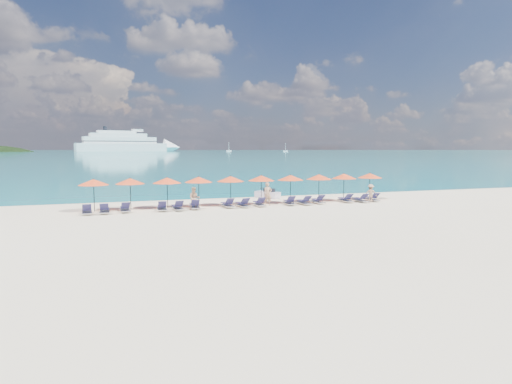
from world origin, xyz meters
name	(u,v)px	position (x,y,z in m)	size (l,w,h in m)	color
ground	(270,215)	(0.00, 0.00, 0.00)	(1400.00, 1400.00, 0.00)	beige
sea	(122,151)	(0.00, 660.00, 0.01)	(1600.00, 1300.00, 0.01)	#1FA9B2
cruise_ship	(131,144)	(12.26, 607.77, 10.65)	(148.55, 54.13, 40.91)	white
sailboat_near	(229,151)	(129.04, 507.99, 1.21)	(6.44, 2.15, 11.81)	white
sailboat_far	(286,151)	(197.38, 483.53, 1.11)	(5.90, 1.97, 10.82)	white
jetski	(268,194)	(3.04, 8.98, 0.34)	(1.92, 2.43, 0.82)	silver
beachgoer_a	(268,194)	(1.35, 4.26, 0.88)	(0.64, 0.42, 1.76)	tan
beachgoer_b	(194,198)	(-4.31, 3.80, 0.81)	(0.78, 0.45, 1.61)	tan
beachgoer_c	(371,193)	(9.97, 3.70, 0.73)	(0.94, 0.44, 1.45)	tan
umbrella_0	(93,182)	(-10.97, 5.15, 2.02)	(2.10, 2.10, 2.28)	black
umbrella_1	(130,181)	(-8.57, 5.32, 2.02)	(2.10, 2.10, 2.28)	black
umbrella_2	(167,180)	(-6.01, 5.21, 2.02)	(2.10, 2.10, 2.28)	black
umbrella_3	(199,180)	(-3.70, 5.33, 2.02)	(2.10, 2.10, 2.28)	black
umbrella_4	(231,179)	(-1.27, 5.29, 2.02)	(2.10, 2.10, 2.28)	black
umbrella_5	(261,178)	(1.19, 5.31, 2.02)	(2.10, 2.10, 2.28)	black
umbrella_6	(291,178)	(3.57, 5.16, 2.02)	(2.10, 2.10, 2.28)	black
umbrella_7	(319,177)	(6.07, 5.19, 2.02)	(2.10, 2.10, 2.28)	black
umbrella_8	(344,176)	(8.43, 5.33, 2.02)	(2.10, 2.10, 2.28)	black
umbrella_9	(370,176)	(10.93, 5.38, 2.02)	(2.10, 2.10, 2.28)	black
lounger_0	(87,211)	(-11.38, 3.92, 0.24)	(0.73, 1.74, 0.66)	silver
lounger_1	(105,210)	(-10.29, 3.93, 0.24)	(0.65, 1.71, 0.66)	silver
lounger_2	(125,209)	(-8.98, 4.14, 0.24)	(0.74, 1.74, 0.66)	silver
lounger_3	(162,207)	(-6.54, 3.99, 0.24)	(0.70, 1.73, 0.66)	silver
lounger_4	(178,207)	(-5.48, 3.89, 0.24)	(0.75, 1.74, 0.66)	silver
lounger_5	(194,206)	(-4.25, 4.13, 0.24)	(0.71, 1.73, 0.66)	silver
lounger_6	(227,204)	(-1.81, 4.16, 0.24)	(0.75, 1.74, 0.66)	silver
lounger_7	(243,204)	(-0.72, 3.94, 0.24)	(0.76, 1.75, 0.66)	silver
lounger_8	(259,203)	(0.59, 4.07, 0.24)	(0.65, 1.71, 0.66)	silver
lounger_9	(289,202)	(3.02, 4.07, 0.24)	(0.79, 1.76, 0.66)	silver
lounger_10	(304,202)	(4.14, 3.87, 0.24)	(0.75, 1.74, 0.66)	silver
lounger_11	(317,201)	(5.44, 4.16, 0.24)	(0.68, 1.72, 0.66)	silver
lounger_12	(346,199)	(7.94, 4.16, 0.24)	(0.67, 1.72, 0.66)	silver
lounger_13	(360,199)	(9.09, 3.85, 0.24)	(0.75, 1.74, 0.66)	silver
lounger_14	(372,198)	(10.34, 4.08, 0.24)	(0.70, 1.73, 0.66)	silver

